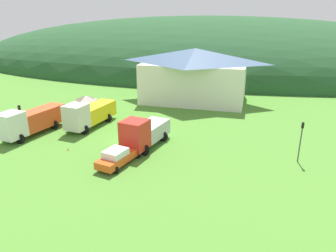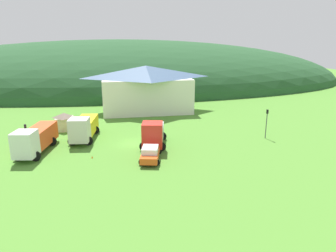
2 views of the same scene
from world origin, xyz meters
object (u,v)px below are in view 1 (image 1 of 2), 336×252
(crane_truck_red, at_px, (143,132))
(traffic_light_west, at_px, (21,117))
(play_shed_cream, at_px, (86,104))
(traffic_light_east, at_px, (301,138))
(depot_building, at_px, (195,74))
(heavy_rig_white, at_px, (31,120))
(service_pickup_orange, at_px, (119,156))
(flatbed_truck_yellow, at_px, (89,114))
(traffic_cone_near_pickup, at_px, (68,150))

(crane_truck_red, bearing_deg, traffic_light_west, -77.07)
(play_shed_cream, bearing_deg, crane_truck_red, -38.90)
(play_shed_cream, relative_size, traffic_light_east, 0.67)
(crane_truck_red, bearing_deg, depot_building, -172.95)
(heavy_rig_white, xyz_separation_m, service_pickup_orange, (12.97, -4.68, -0.92))
(traffic_light_west, bearing_deg, service_pickup_orange, -16.27)
(traffic_light_west, bearing_deg, flatbed_truck_yellow, 39.21)
(heavy_rig_white, xyz_separation_m, traffic_light_east, (29.27, 0.26, 0.70))
(crane_truck_red, relative_size, service_pickup_orange, 1.30)
(flatbed_truck_yellow, bearing_deg, crane_truck_red, 70.63)
(flatbed_truck_yellow, bearing_deg, traffic_light_east, 88.38)
(flatbed_truck_yellow, distance_m, crane_truck_red, 9.76)
(play_shed_cream, height_order, traffic_light_east, traffic_light_east)
(traffic_light_east, bearing_deg, service_pickup_orange, -163.14)
(heavy_rig_white, relative_size, traffic_light_east, 2.20)
(traffic_light_west, height_order, traffic_cone_near_pickup, traffic_light_west)
(flatbed_truck_yellow, xyz_separation_m, traffic_light_east, (24.09, -3.89, 0.73))
(flatbed_truck_yellow, height_order, crane_truck_red, crane_truck_red)
(depot_building, xyz_separation_m, service_pickup_orange, (-2.47, -25.29, -3.49))
(depot_building, distance_m, play_shed_cream, 17.80)
(heavy_rig_white, relative_size, crane_truck_red, 1.22)
(heavy_rig_white, distance_m, service_pickup_orange, 13.82)
(heavy_rig_white, bearing_deg, crane_truck_red, 98.74)
(crane_truck_red, bearing_deg, service_pickup_orange, -0.36)
(traffic_cone_near_pickup, bearing_deg, depot_building, 69.38)
(play_shed_cream, height_order, flatbed_truck_yellow, flatbed_truck_yellow)
(heavy_rig_white, xyz_separation_m, traffic_light_west, (-0.74, -0.68, 0.54))
(crane_truck_red, height_order, traffic_cone_near_pickup, crane_truck_red)
(heavy_rig_white, height_order, traffic_light_west, traffic_light_west)
(depot_building, relative_size, service_pickup_orange, 3.12)
(flatbed_truck_yellow, relative_size, traffic_light_east, 2.11)
(depot_building, bearing_deg, traffic_light_west, -127.24)
(depot_building, xyz_separation_m, traffic_light_east, (13.83, -20.35, -1.87))
(traffic_light_west, bearing_deg, traffic_cone_near_pickup, -18.11)
(depot_building, distance_m, crane_truck_red, 21.10)
(flatbed_truck_yellow, distance_m, service_pickup_orange, 11.81)
(play_shed_cream, relative_size, service_pickup_orange, 0.48)
(heavy_rig_white, distance_m, crane_truck_red, 13.88)
(play_shed_cream, xyz_separation_m, service_pickup_orange, (10.96, -13.99, -0.52))
(traffic_light_east, distance_m, traffic_cone_near_pickup, 23.11)
(play_shed_cream, bearing_deg, service_pickup_orange, -51.92)
(heavy_rig_white, bearing_deg, depot_building, 153.03)
(traffic_light_east, bearing_deg, flatbed_truck_yellow, 170.83)
(service_pickup_orange, bearing_deg, traffic_cone_near_pickup, -91.00)
(depot_building, height_order, service_pickup_orange, depot_building)
(traffic_light_east, bearing_deg, traffic_light_west, -178.21)
(traffic_light_west, height_order, traffic_light_east, traffic_light_east)
(heavy_rig_white, height_order, traffic_light_east, traffic_light_east)
(flatbed_truck_yellow, bearing_deg, heavy_rig_white, -43.74)
(crane_truck_red, distance_m, traffic_light_east, 15.42)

